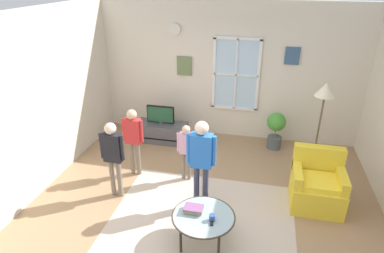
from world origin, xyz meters
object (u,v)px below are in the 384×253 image
armchair (317,186)px  remote_near_books (212,222)px  tv_stand (161,132)px  person_blue_shirt (201,156)px  person_black_shirt (113,152)px  coffee_table (203,217)px  potted_plant_by_window (276,128)px  book_stack (194,209)px  cup (212,218)px  person_pink_shirt (186,147)px  person_red_shirt (133,135)px  floor_lamp (324,100)px  television (161,114)px

armchair → remote_near_books: (-1.43, -1.30, 0.12)m
tv_stand → person_blue_shirt: person_blue_shirt is taller
armchair → person_black_shirt: size_ratio=0.67×
tv_stand → armchair: size_ratio=1.24×
person_blue_shirt → person_black_shirt: bearing=-179.1°
person_blue_shirt → coffee_table: bearing=-76.1°
remote_near_books → potted_plant_by_window: potted_plant_by_window is taller
book_stack → potted_plant_by_window: size_ratio=0.32×
coffee_table → cup: 0.15m
book_stack → cup: bearing=-22.8°
cup → person_pink_shirt: bearing=115.3°
person_red_shirt → floor_lamp: size_ratio=0.71×
remote_near_books → person_black_shirt: (-1.68, 0.80, 0.36)m
armchair → potted_plant_by_window: 1.82m
cup → floor_lamp: 2.66m
television → person_black_shirt: (-0.12, -1.99, 0.20)m
tv_stand → book_stack: bearing=-64.0°
person_red_shirt → person_pink_shirt: size_ratio=1.20×
person_black_shirt → person_red_shirt: bearing=84.6°
book_stack → cup: (0.26, -0.11, 0.00)m
person_blue_shirt → tv_stand: bearing=122.5°
cup → book_stack: bearing=157.2°
book_stack → floor_lamp: (1.70, 1.90, 0.98)m
television → floor_lamp: 3.20m
person_black_shirt → potted_plant_by_window: person_black_shirt is taller
person_red_shirt → person_black_shirt: size_ratio=0.96×
armchair → potted_plant_by_window: armchair is taller
remote_near_books → person_blue_shirt: bearing=110.2°
remote_near_books → potted_plant_by_window: 3.11m
coffee_table → remote_near_books: bearing=-38.5°
person_red_shirt → cup: bearing=-41.5°
television → book_stack: 2.94m
cup → person_pink_shirt: size_ratio=0.08×
potted_plant_by_window → person_pink_shirt: bearing=-134.8°
armchair → person_red_shirt: 3.08m
television → person_red_shirt: 1.34m
cup → potted_plant_by_window: (0.80, 2.97, -0.03)m
tv_stand → television: bearing=-90.0°
remote_near_books → cup: bearing=93.2°
armchair → book_stack: (-1.69, -1.15, 0.15)m
book_stack → person_pink_shirt: person_pink_shirt is taller
cup → floor_lamp: floor_lamp is taller
armchair → coffee_table: armchair is taller
television → person_red_shirt: person_red_shirt is taller
armchair → potted_plant_by_window: bearing=110.1°
person_blue_shirt → floor_lamp: (1.74, 1.23, 0.55)m
book_stack → floor_lamp: size_ratio=0.14×
book_stack → floor_lamp: floor_lamp is taller
person_blue_shirt → person_red_shirt: person_blue_shirt is taller
book_stack → person_red_shirt: bearing=135.7°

